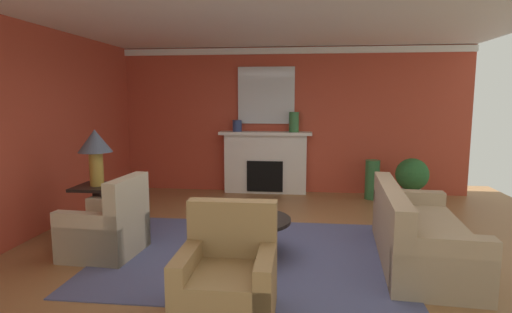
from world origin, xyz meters
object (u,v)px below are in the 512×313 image
sofa (417,236)px  vase_tall_corner (372,180)px  side_table (99,207)px  table_lamp (95,146)px  coffee_table (249,228)px  potted_plant (412,178)px  fireplace (265,164)px  armchair_near_window (107,230)px  vase_mantel_right (294,122)px  armchair_facing_fireplace (228,282)px  mantel_mirror (266,95)px  vase_mantel_left (237,126)px

sofa → vase_tall_corner: sofa is taller
side_table → table_lamp: table_lamp is taller
coffee_table → potted_plant: size_ratio=1.20×
sofa → vase_tall_corner: 3.02m
sofa → vase_tall_corner: (-0.03, 3.02, 0.07)m
fireplace → coffee_table: fireplace is taller
sofa → table_lamp: 4.16m
vase_tall_corner → table_lamp: bearing=-147.0°
armchair_near_window → vase_mantel_right: size_ratio=2.47×
armchair_facing_fireplace → mantel_mirror: bearing=91.4°
fireplace → potted_plant: size_ratio=2.16×
sofa → vase_mantel_right: vase_mantel_right is taller
fireplace → vase_mantel_left: 0.93m
vase_tall_corner → vase_mantel_left: size_ratio=3.26×
armchair_near_window → side_table: 0.76m
table_lamp → armchair_near_window: bearing=-55.9°
sofa → side_table: size_ratio=3.09×
fireplace → table_lamp: (-1.98, -2.89, 0.65)m
mantel_mirror → fireplace: bearing=-90.0°
armchair_near_window → vase_mantel_right: bearing=58.7°
armchair_facing_fireplace → potted_plant: armchair_facing_fireplace is taller
vase_mantel_right → vase_mantel_left: vase_mantel_right is taller
fireplace → mantel_mirror: (0.00, 0.12, 1.34)m
fireplace → armchair_near_window: 3.86m
table_lamp → vase_tall_corner: 4.84m
armchair_near_window → vase_mantel_left: bearing=73.8°
fireplace → vase_tall_corner: size_ratio=2.47×
armchair_facing_fireplace → side_table: armchair_facing_fireplace is taller
mantel_mirror → sofa: 4.31m
armchair_facing_fireplace → potted_plant: 4.75m
sofa → vase_mantel_left: size_ratio=9.68×
mantel_mirror → vase_mantel_left: bearing=-162.8°
mantel_mirror → coffee_table: bearing=-88.2°
side_table → potted_plant: 5.09m
fireplace → armchair_facing_fireplace: fireplace is taller
side_table → vase_mantel_right: vase_mantel_right is taller
armchair_near_window → vase_tall_corner: (3.57, 3.22, 0.06)m
coffee_table → potted_plant: potted_plant is taller
vase_tall_corner → vase_mantel_right: bearing=170.3°
coffee_table → armchair_near_window: bearing=-173.8°
sofa → coffee_table: 1.93m
vase_mantel_left → potted_plant: 3.34m
vase_mantel_left → vase_tall_corner: bearing=-5.6°
mantel_mirror → potted_plant: mantel_mirror is taller
armchair_facing_fireplace → coffee_table: 1.42m
mantel_mirror → armchair_near_window: bearing=-113.2°
vase_tall_corner → sofa: bearing=-89.4°
vase_mantel_left → vase_mantel_right: bearing=0.0°
armchair_facing_fireplace → side_table: bearing=138.4°
side_table → potted_plant: potted_plant is taller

